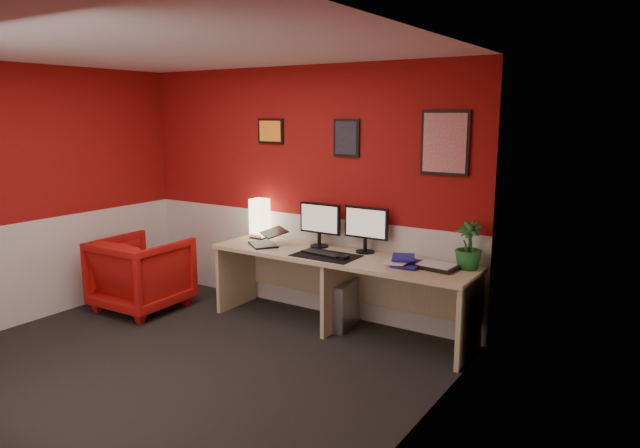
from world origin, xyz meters
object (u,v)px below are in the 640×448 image
Objects in this scene: shoji_lamp at (260,219)px; zen_tray at (437,267)px; monitor_left at (319,218)px; monitor_right at (365,223)px; desk at (339,293)px; laptop at (263,235)px; potted_plant at (469,245)px; pc_tower at (342,304)px; armchair at (142,273)px.

shoji_lamp is 1.14× the size of zen_tray.
shoji_lamp is at bearing 179.58° from monitor_left.
monitor_right is (1.25, 0.03, 0.09)m from shoji_lamp.
laptop is at bearing -175.01° from desk.
zen_tray is 0.32m from potted_plant.
shoji_lamp is at bearing 179.76° from potted_plant.
shoji_lamp reaches higher than pc_tower.
shoji_lamp is 0.69× the size of monitor_right.
laptop is (0.25, -0.26, -0.09)m from shoji_lamp.
armchair is (-1.20, -0.53, -0.46)m from laptop.
shoji_lamp is at bearing 176.01° from zen_tray.
laptop reaches higher than desk.
shoji_lamp is 2.05m from zen_tray.
zen_tray is at bearing 40.29° from laptop.
monitor_right reaches higher than desk.
armchair reaches higher than pc_tower.
monitor_left reaches higher than armchair.
desk is 7.43× the size of zen_tray.
zen_tray reaches higher than desk.
zen_tray is (1.28, -0.14, -0.28)m from monitor_left.
armchair is at bearing -166.21° from potted_plant.
shoji_lamp reaches higher than laptop.
shoji_lamp is 1.21× the size of laptop.
desk is at bearing -28.60° from monitor_left.
laptop is at bearing -152.96° from monitor_left.
monitor_right reaches higher than armchair.
desk is 4.48× the size of monitor_left.
laptop is 1.06m from monitor_right.
desk is 2.13m from armchair.
shoji_lamp is 1.25m from monitor_right.
armchair is at bearing -163.41° from desk.
zen_tray is at bearing -169.60° from armchair.
monitor_left is 1.41× the size of potted_plant.
potted_plant reaches higher than armchair.
monitor_right is 0.69× the size of armchair.
monitor_left is 0.50m from monitor_right.
pc_tower is 0.53× the size of armchair.
monitor_left reaches higher than laptop.
laptop is at bearing -46.51° from shoji_lamp.
shoji_lamp is 0.89× the size of pc_tower.
laptop is 2.03m from potted_plant.
monitor_left reaches higher than desk.
laptop is at bearing -163.45° from monitor_right.
armchair is (-0.95, -0.80, -0.55)m from shoji_lamp.
zen_tray is at bearing 2.87° from desk.
monitor_right is 1.41× the size of potted_plant.
monitor_right is at bearing 54.94° from desk.
potted_plant is at bearing -3.57° from pc_tower.
monitor_left is 1.98m from armchair.
monitor_right is 0.83m from pc_tower.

